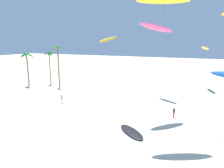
{
  "coord_description": "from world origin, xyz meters",
  "views": [
    {
      "loc": [
        13.15,
        -6.82,
        11.87
      ],
      "look_at": [
        2.37,
        16.88,
        6.38
      ],
      "focal_mm": 32.37,
      "sensor_mm": 36.0,
      "label": 1
    }
  ],
  "objects_px": {
    "grounded_kite_0": "(131,132)",
    "person_near_right": "(62,99)",
    "palm_tree_0": "(49,56)",
    "palm_tree_2": "(58,54)",
    "flying_kite_3": "(205,48)",
    "palm_tree_1": "(27,58)",
    "flying_kite_1": "(163,1)",
    "flying_kite_6": "(108,39)",
    "person_foreground_walker": "(174,112)",
    "flying_kite_0": "(156,28)"
  },
  "relations": [
    {
      "from": "flying_kite_0",
      "to": "person_near_right",
      "type": "xyz_separation_m",
      "value": [
        -17.77,
        -1.18,
        -13.06
      ]
    },
    {
      "from": "flying_kite_0",
      "to": "person_foreground_walker",
      "type": "bearing_deg",
      "value": -3.95
    },
    {
      "from": "palm_tree_0",
      "to": "flying_kite_6",
      "type": "distance_m",
      "value": 22.46
    },
    {
      "from": "flying_kite_3",
      "to": "flying_kite_6",
      "type": "xyz_separation_m",
      "value": [
        -30.95,
        8.26,
        2.35
      ]
    },
    {
      "from": "flying_kite_6",
      "to": "grounded_kite_0",
      "type": "bearing_deg",
      "value": -60.81
    },
    {
      "from": "palm_tree_2",
      "to": "flying_kite_6",
      "type": "relative_size",
      "value": 0.77
    },
    {
      "from": "palm_tree_0",
      "to": "palm_tree_2",
      "type": "distance_m",
      "value": 5.06
    },
    {
      "from": "flying_kite_6",
      "to": "person_foreground_walker",
      "type": "relative_size",
      "value": 8.36
    },
    {
      "from": "palm_tree_2",
      "to": "flying_kite_3",
      "type": "xyz_separation_m",
      "value": [
        35.19,
        13.71,
        1.52
      ]
    },
    {
      "from": "flying_kite_3",
      "to": "grounded_kite_0",
      "type": "bearing_deg",
      "value": -103.53
    },
    {
      "from": "palm_tree_2",
      "to": "person_near_right",
      "type": "xyz_separation_m",
      "value": [
        10.42,
        -12.25,
        -7.84
      ]
    },
    {
      "from": "palm_tree_0",
      "to": "grounded_kite_0",
      "type": "xyz_separation_m",
      "value": [
        31.87,
        -21.12,
        -7.67
      ]
    },
    {
      "from": "palm_tree_0",
      "to": "flying_kite_3",
      "type": "height_order",
      "value": "flying_kite_3"
    },
    {
      "from": "flying_kite_0",
      "to": "flying_kite_6",
      "type": "bearing_deg",
      "value": 125.94
    },
    {
      "from": "flying_kite_1",
      "to": "person_near_right",
      "type": "relative_size",
      "value": 10.48
    },
    {
      "from": "flying_kite_1",
      "to": "grounded_kite_0",
      "type": "distance_m",
      "value": 16.76
    },
    {
      "from": "person_foreground_walker",
      "to": "flying_kite_3",
      "type": "bearing_deg",
      "value": 81.82
    },
    {
      "from": "palm_tree_2",
      "to": "flying_kite_0",
      "type": "distance_m",
      "value": 30.73
    },
    {
      "from": "palm_tree_0",
      "to": "person_near_right",
      "type": "bearing_deg",
      "value": -43.25
    },
    {
      "from": "flying_kite_6",
      "to": "grounded_kite_0",
      "type": "height_order",
      "value": "flying_kite_6"
    },
    {
      "from": "palm_tree_1",
      "to": "flying_kite_0",
      "type": "distance_m",
      "value": 38.0
    },
    {
      "from": "flying_kite_6",
      "to": "person_near_right",
      "type": "distance_m",
      "value": 36.7
    },
    {
      "from": "flying_kite_3",
      "to": "person_foreground_walker",
      "type": "bearing_deg",
      "value": -98.18
    },
    {
      "from": "palm_tree_2",
      "to": "flying_kite_6",
      "type": "xyz_separation_m",
      "value": [
        4.24,
        21.97,
        3.87
      ]
    },
    {
      "from": "palm_tree_1",
      "to": "flying_kite_3",
      "type": "height_order",
      "value": "flying_kite_3"
    },
    {
      "from": "flying_kite_1",
      "to": "flying_kite_6",
      "type": "bearing_deg",
      "value": 123.41
    },
    {
      "from": "flying_kite_0",
      "to": "flying_kite_3",
      "type": "relative_size",
      "value": 1.38
    },
    {
      "from": "flying_kite_6",
      "to": "palm_tree_0",
      "type": "bearing_deg",
      "value": -113.79
    },
    {
      "from": "flying_kite_0",
      "to": "palm_tree_0",
      "type": "bearing_deg",
      "value": 158.44
    },
    {
      "from": "palm_tree_1",
      "to": "flying_kite_6",
      "type": "xyz_separation_m",
      "value": [
        12.55,
        24.58,
        4.98
      ]
    },
    {
      "from": "palm_tree_2",
      "to": "flying_kite_0",
      "type": "relative_size",
      "value": 0.73
    },
    {
      "from": "person_foreground_walker",
      "to": "flying_kite_6",
      "type": "bearing_deg",
      "value": 129.42
    },
    {
      "from": "flying_kite_6",
      "to": "person_near_right",
      "type": "height_order",
      "value": "flying_kite_6"
    },
    {
      "from": "flying_kite_3",
      "to": "grounded_kite_0",
      "type": "distance_m",
      "value": 35.36
    },
    {
      "from": "palm_tree_1",
      "to": "palm_tree_2",
      "type": "bearing_deg",
      "value": 17.42
    },
    {
      "from": "palm_tree_2",
      "to": "person_near_right",
      "type": "distance_m",
      "value": 17.9
    },
    {
      "from": "palm_tree_2",
      "to": "flying_kite_3",
      "type": "height_order",
      "value": "palm_tree_2"
    },
    {
      "from": "palm_tree_2",
      "to": "flying_kite_3",
      "type": "relative_size",
      "value": 1.01
    },
    {
      "from": "palm_tree_2",
      "to": "flying_kite_0",
      "type": "height_order",
      "value": "flying_kite_0"
    },
    {
      "from": "grounded_kite_0",
      "to": "flying_kite_3",
      "type": "bearing_deg",
      "value": 76.47
    },
    {
      "from": "flying_kite_6",
      "to": "flying_kite_1",
      "type": "bearing_deg",
      "value": -56.59
    },
    {
      "from": "person_foreground_walker",
      "to": "person_near_right",
      "type": "xyz_separation_m",
      "value": [
        -21.17,
        -0.95,
        -0.04
      ]
    },
    {
      "from": "flying_kite_1",
      "to": "grounded_kite_0",
      "type": "height_order",
      "value": "flying_kite_1"
    },
    {
      "from": "palm_tree_1",
      "to": "flying_kite_3",
      "type": "distance_m",
      "value": 46.54
    },
    {
      "from": "grounded_kite_0",
      "to": "person_foreground_walker",
      "type": "bearing_deg",
      "value": 61.34
    },
    {
      "from": "flying_kite_0",
      "to": "grounded_kite_0",
      "type": "relative_size",
      "value": 3.0
    },
    {
      "from": "flying_kite_3",
      "to": "flying_kite_0",
      "type": "bearing_deg",
      "value": -105.78
    },
    {
      "from": "flying_kite_3",
      "to": "palm_tree_1",
      "type": "bearing_deg",
      "value": -159.44
    },
    {
      "from": "grounded_kite_0",
      "to": "person_near_right",
      "type": "height_order",
      "value": "person_near_right"
    },
    {
      "from": "palm_tree_0",
      "to": "person_foreground_walker",
      "type": "bearing_deg",
      "value": -20.02
    }
  ]
}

